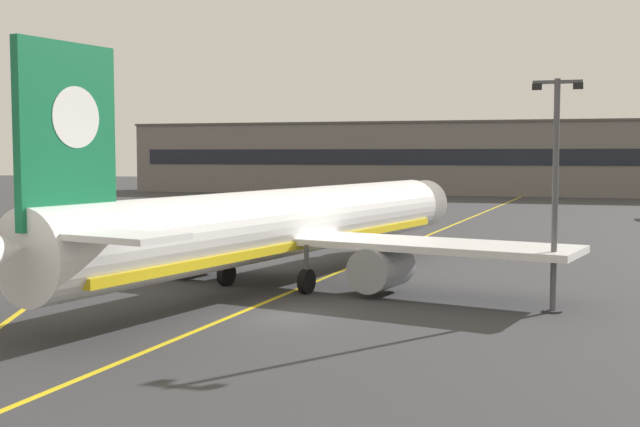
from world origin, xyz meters
The scene contains 8 objects.
ground_plane centered at (0.00, 0.00, 0.00)m, with size 400.00×400.00×0.00m, color #353538.
taxiway_centreline centered at (0.00, 30.00, 0.00)m, with size 0.30×180.00×0.01m, color yellow.
taxiway_lead_in_stripe centered at (-14.00, 2.00, 0.00)m, with size 0.30×60.00×0.01m, color yellow.
airliner_foreground centered at (-2.98, 8.47, 3.37)m, with size 32.24×41.01×11.65m.
apron_lamp_post centered at (11.60, 4.50, 5.67)m, with size 2.24×0.90×10.77m.
service_car_third centered at (-26.44, 25.30, 0.77)m, with size 2.25×4.32×1.79m.
safety_cone_by_nose_gear centered at (-0.85, 24.76, 0.26)m, with size 0.44×0.44×0.55m.
terminal_building centered at (4.41, 113.71, 6.59)m, with size 143.52×12.40×13.17m.
Camera 1 is at (11.59, -34.17, 7.35)m, focal length 45.35 mm.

